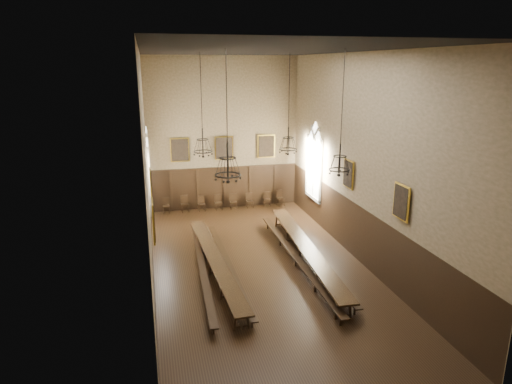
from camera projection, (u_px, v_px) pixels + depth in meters
name	position (u px, v px, depth m)	size (l,w,h in m)	color
floor	(260.00, 268.00, 19.73)	(9.00, 18.00, 0.02)	black
ceiling	(260.00, 50.00, 17.30)	(9.00, 18.00, 0.02)	black
wall_back	(223.00, 134.00, 26.95)	(9.00, 0.02, 9.00)	#907958
wall_front	(359.00, 251.00, 10.08)	(9.00, 0.02, 9.00)	#907958
wall_left	(146.00, 172.00, 17.50)	(0.02, 18.00, 9.00)	#907958
wall_right	(362.00, 161.00, 19.53)	(0.02, 18.00, 9.00)	#907958
wainscot_panelling	(260.00, 241.00, 19.39)	(9.00, 18.00, 2.50)	black
table_left	(216.00, 266.00, 18.99)	(1.12, 9.55, 0.74)	black
table_right	(305.00, 254.00, 20.16)	(1.35, 10.53, 0.82)	black
bench_left_outer	(202.00, 269.00, 18.97)	(0.68, 9.60, 0.43)	black
bench_left_inner	(228.00, 267.00, 19.20)	(0.36, 9.35, 0.42)	black
bench_right_inner	(296.00, 260.00, 19.80)	(0.36, 10.47, 0.47)	black
bench_right_outer	(315.00, 258.00, 20.06)	(0.59, 9.46, 0.43)	black
chair_0	(166.00, 209.00, 26.91)	(0.44, 0.44, 0.93)	black
chair_1	(185.00, 207.00, 27.15)	(0.48, 0.48, 0.99)	black
chair_2	(202.00, 207.00, 27.28)	(0.44, 0.44, 0.92)	black
chair_3	(219.00, 205.00, 27.53)	(0.44, 0.44, 0.94)	black
chair_4	(233.00, 204.00, 27.72)	(0.44, 0.44, 0.92)	black
chair_5	(250.00, 203.00, 27.96)	(0.41, 0.41, 0.90)	black
chair_6	(267.00, 202.00, 28.30)	(0.43, 0.43, 0.86)	black
chair_7	(280.00, 201.00, 28.35)	(0.52, 0.52, 0.97)	black
chandelier_back_left	(203.00, 145.00, 20.35)	(0.84, 0.84, 4.43)	black
chandelier_back_right	(288.00, 143.00, 21.67)	(0.86, 0.86, 4.57)	black
chandelier_front_left	(228.00, 167.00, 16.03)	(0.94, 0.94, 4.45)	black
chandelier_front_right	(340.00, 161.00, 16.06)	(0.75, 0.75, 4.25)	black
portrait_back_0	(180.00, 150.00, 26.46)	(1.10, 0.12, 1.40)	gold
portrait_back_1	(224.00, 148.00, 27.05)	(1.10, 0.12, 1.40)	gold
portrait_back_2	(266.00, 146.00, 27.63)	(1.10, 0.12, 1.40)	gold
portrait_left_0	(151.00, 185.00, 18.68)	(0.12, 1.00, 1.30)	gold
portrait_left_1	(153.00, 221.00, 14.47)	(0.12, 1.00, 1.30)	gold
portrait_right_0	(348.00, 174.00, 20.66)	(0.12, 1.00, 1.30)	gold
portrait_right_1	(401.00, 202.00, 16.44)	(0.12, 1.00, 1.30)	gold
window_right	(314.00, 161.00, 24.96)	(0.20, 2.20, 4.60)	white
window_left	(149.00, 169.00, 22.97)	(0.20, 2.20, 4.60)	white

